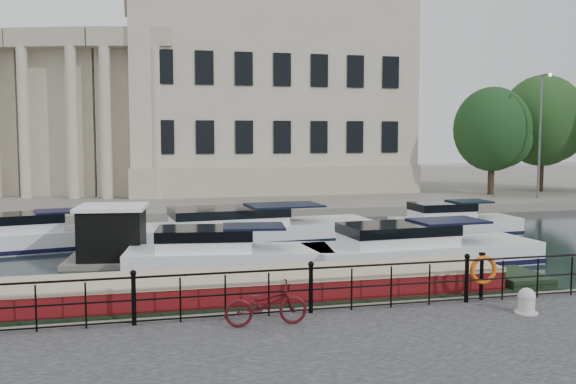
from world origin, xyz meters
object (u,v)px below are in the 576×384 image
object	(u,v)px
bicycle	(266,304)
mooring_bollard	(527,301)
life_ring_post	(483,271)
narrowboat	(251,305)
harbour_hut	(113,237)

from	to	relation	value
bicycle	mooring_bollard	distance (m)	6.09
mooring_bollard	life_ring_post	bearing A→B (deg)	104.98
narrowboat	harbour_hut	bearing A→B (deg)	113.45
mooring_bollard	harbour_hut	size ratio (longest dim) A/B	0.17
narrowboat	life_ring_post	bearing A→B (deg)	-15.30
bicycle	mooring_bollard	world-z (taller)	bicycle
narrowboat	harbour_hut	world-z (taller)	harbour_hut
mooring_bollard	harbour_hut	xyz separation A→B (m)	(-9.54, 11.28, 0.12)
life_ring_post	narrowboat	distance (m)	5.91
bicycle	harbour_hut	distance (m)	11.31
bicycle	narrowboat	size ratio (longest dim) A/B	0.11
mooring_bollard	narrowboat	world-z (taller)	narrowboat
narrowboat	harbour_hut	xyz separation A→B (m)	(-3.58, 8.39, 0.59)
harbour_hut	bicycle	bearing A→B (deg)	-64.94
life_ring_post	narrowboat	xyz separation A→B (m)	(-5.61, 1.57, -0.93)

